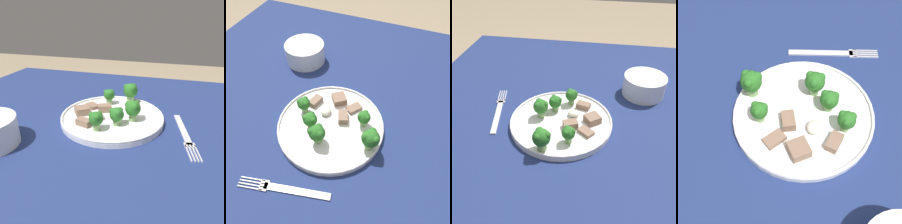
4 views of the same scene
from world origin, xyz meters
The scene contains 13 objects.
table centered at (0.00, 0.00, 0.61)m, with size 1.06×1.02×0.71m.
dinner_plate centered at (-0.05, -0.07, 0.72)m, with size 0.28×0.28×0.02m.
fork centered at (-0.24, -0.04, 0.71)m, with size 0.06×0.21×0.00m.
broccoli_floret_near_rim_left centered at (-0.08, -0.18, 0.76)m, with size 0.04×0.04×0.06m.
broccoli_floret_center_left centered at (-0.02, -0.15, 0.75)m, with size 0.03×0.03×0.05m.
broccoli_floret_back_left centered at (-0.11, -0.06, 0.76)m, with size 0.04×0.04×0.05m.
broccoli_floret_front_left centered at (-0.08, -0.02, 0.75)m, with size 0.04×0.04×0.05m.
broccoli_floret_center_back centered at (-0.04, 0.01, 0.75)m, with size 0.04×0.03×0.05m.
meat_slice_front_slice centered at (-0.02, -0.09, 0.73)m, with size 0.04×0.04×0.02m.
meat_slice_middle_slice centered at (0.00, 0.00, 0.73)m, with size 0.04×0.03×0.02m.
meat_slice_rear_slice centered at (0.02, -0.11, 0.73)m, with size 0.05×0.04×0.01m.
meat_slice_edge_slice centered at (0.03, -0.06, 0.73)m, with size 0.05×0.05×0.02m.
sauce_dollop centered at (-0.02, -0.04, 0.73)m, with size 0.03×0.03×0.02m.
Camera 4 is at (0.29, -0.01, 1.22)m, focal length 50.00 mm.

